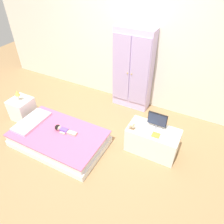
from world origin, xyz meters
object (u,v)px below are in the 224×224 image
Objects in this scene: doll at (62,129)px; table_lamp at (17,93)px; nightstand at (22,109)px; book_orange at (156,135)px; bed at (59,138)px; rocking_horse_toy at (133,126)px; wardrobe at (133,70)px; tv_monitor at (157,120)px; tv_stand at (152,140)px.

doll is 1.11m from table_lamp.
book_orange is at bearing 5.43° from nightstand.
bed is 1.24m from rocking_horse_toy.
wardrobe is 1.26m from tv_monitor.
nightstand is at bearing -172.28° from tv_stand.
nightstand is at bearing -140.62° from wardrobe.
rocking_horse_toy reaches higher than tv_stand.
tv_stand is at bearing -96.01° from tv_monitor.
wardrobe reaches higher than nightstand.
bed is at bearing -110.79° from wardrobe.
nightstand is 3.34× the size of rocking_horse_toy.
nightstand is at bearing 0.00° from table_lamp.
nightstand reaches higher than bed.
doll is 3.15× the size of rocking_horse_toy.
tv_stand is 0.25m from book_orange.
wardrobe is 5.42× the size of tv_monitor.
table_lamp is 1.62× the size of rocking_horse_toy.
doll is at bearing 66.50° from bed.
bed is at bearing -158.00° from rocking_horse_toy.
rocking_horse_toy is (-0.30, -0.12, 0.28)m from tv_stand.
table_lamp reaches higher than tv_stand.
table_lamp is at bearing 171.07° from doll.
tv_monitor is 2.33× the size of rocking_horse_toy.
tv_monitor is (1.40, 0.64, 0.47)m from bed.
doll is 3.38× the size of book_orange.
tv_stand is (2.44, 0.33, 0.01)m from nightstand.
tv_monitor reaches higher than nightstand.
table_lamp is 2.51m from book_orange.
doll is 0.94× the size of nightstand.
nightstand is (-1.07, 0.17, -0.08)m from doll.
tv_monitor reaches higher than book_orange.
tv_stand is (1.40, 0.57, 0.10)m from bed.
nightstand is (-1.04, 0.24, 0.09)m from bed.
tv_stand is at bearing 122.31° from book_orange.
tv_monitor is at bearing 107.51° from book_orange.
tv_stand is at bearing 7.72° from nightstand.
wardrobe is at bearing 113.56° from rocking_horse_toy.
bed is at bearing -157.90° from tv_stand.
tv_stand is at bearing 22.45° from rocking_horse_toy.
table_lamp is at bearing -174.57° from book_orange.
rocking_horse_toy is (2.14, 0.21, 0.29)m from nightstand.
table_lamp is at bearing 167.13° from bed.
bed is 5.19× the size of tv_monitor.
table_lamp is at bearing 0.00° from nightstand.
doll is at bearing -160.69° from rocking_horse_toy.
table_lamp is at bearing -172.28° from tv_stand.
table_lamp reaches higher than nightstand.
nightstand is at bearing 167.13° from bed.
tv_monitor is at bearing 83.99° from tv_stand.
rocking_horse_toy is at bearing 5.51° from table_lamp.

